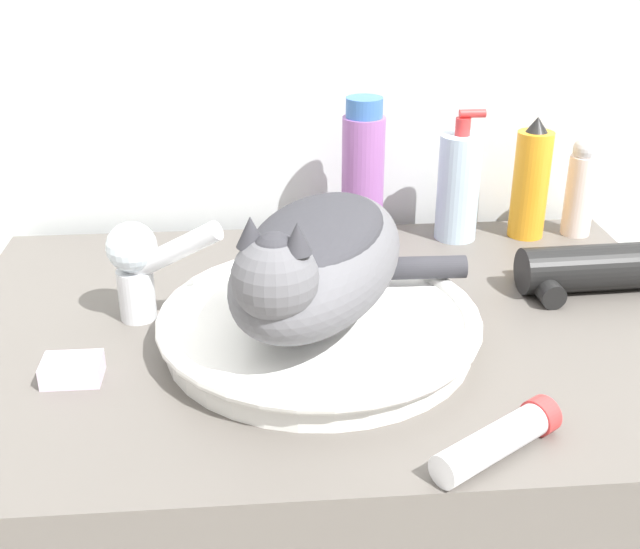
{
  "coord_description": "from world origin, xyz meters",
  "views": [
    {
      "loc": [
        -0.08,
        -0.53,
        1.34
      ],
      "look_at": [
        -0.02,
        0.25,
        0.97
      ],
      "focal_mm": 45.0,
      "sensor_mm": 36.0,
      "label": 1
    }
  ],
  "objects_px": {
    "cat": "(317,257)",
    "deodorant_stick": "(581,186)",
    "faucet": "(141,262)",
    "spray_bottle_trigger": "(531,182)",
    "hair_dryer": "(581,270)",
    "cream_tube": "(498,440)",
    "soap_pump_bottle": "(458,186)",
    "soap_bar": "(72,370)",
    "mouthwash_bottle": "(363,174)"
  },
  "relations": [
    {
      "from": "cat",
      "to": "soap_pump_bottle",
      "type": "xyz_separation_m",
      "value": [
        0.23,
        0.31,
        -0.03
      ]
    },
    {
      "from": "deodorant_stick",
      "to": "soap_pump_bottle",
      "type": "bearing_deg",
      "value": 180.0
    },
    {
      "from": "faucet",
      "to": "mouthwash_bottle",
      "type": "distance_m",
      "value": 0.37
    },
    {
      "from": "soap_pump_bottle",
      "to": "soap_bar",
      "type": "relative_size",
      "value": 3.16
    },
    {
      "from": "faucet",
      "to": "spray_bottle_trigger",
      "type": "relative_size",
      "value": 0.78
    },
    {
      "from": "soap_pump_bottle",
      "to": "cream_tube",
      "type": "height_order",
      "value": "soap_pump_bottle"
    },
    {
      "from": "faucet",
      "to": "deodorant_stick",
      "type": "bearing_deg",
      "value": 40.04
    },
    {
      "from": "faucet",
      "to": "mouthwash_bottle",
      "type": "xyz_separation_m",
      "value": [
        0.29,
        0.22,
        0.03
      ]
    },
    {
      "from": "cream_tube",
      "to": "cat",
      "type": "bearing_deg",
      "value": 125.53
    },
    {
      "from": "spray_bottle_trigger",
      "to": "hair_dryer",
      "type": "distance_m",
      "value": 0.2
    },
    {
      "from": "cat",
      "to": "mouthwash_bottle",
      "type": "distance_m",
      "value": 0.32
    },
    {
      "from": "cat",
      "to": "soap_bar",
      "type": "relative_size",
      "value": 5.83
    },
    {
      "from": "cat",
      "to": "soap_bar",
      "type": "height_order",
      "value": "cat"
    },
    {
      "from": "faucet",
      "to": "soap_bar",
      "type": "height_order",
      "value": "faucet"
    },
    {
      "from": "spray_bottle_trigger",
      "to": "cream_tube",
      "type": "xyz_separation_m",
      "value": [
        -0.19,
        -0.52,
        -0.07
      ]
    },
    {
      "from": "cat",
      "to": "deodorant_stick",
      "type": "relative_size",
      "value": 2.37
    },
    {
      "from": "spray_bottle_trigger",
      "to": "deodorant_stick",
      "type": "xyz_separation_m",
      "value": [
        0.08,
        0.0,
        -0.01
      ]
    },
    {
      "from": "soap_pump_bottle",
      "to": "hair_dryer",
      "type": "distance_m",
      "value": 0.23
    },
    {
      "from": "cream_tube",
      "to": "hair_dryer",
      "type": "xyz_separation_m",
      "value": [
        0.2,
        0.33,
        0.01
      ]
    },
    {
      "from": "mouthwash_bottle",
      "to": "hair_dryer",
      "type": "relative_size",
      "value": 1.13
    },
    {
      "from": "faucet",
      "to": "cream_tube",
      "type": "xyz_separation_m",
      "value": [
        0.35,
        -0.29,
        -0.06
      ]
    },
    {
      "from": "cream_tube",
      "to": "mouthwash_bottle",
      "type": "bearing_deg",
      "value": 96.43
    },
    {
      "from": "soap_pump_bottle",
      "to": "cat",
      "type": "bearing_deg",
      "value": -127.12
    },
    {
      "from": "mouthwash_bottle",
      "to": "hair_dryer",
      "type": "xyz_separation_m",
      "value": [
        0.26,
        -0.19,
        -0.08
      ]
    },
    {
      "from": "mouthwash_bottle",
      "to": "soap_bar",
      "type": "bearing_deg",
      "value": -134.97
    },
    {
      "from": "spray_bottle_trigger",
      "to": "mouthwash_bottle",
      "type": "bearing_deg",
      "value": 180.0
    },
    {
      "from": "spray_bottle_trigger",
      "to": "hair_dryer",
      "type": "relative_size",
      "value": 0.96
    },
    {
      "from": "hair_dryer",
      "to": "cat",
      "type": "bearing_deg",
      "value": -163.91
    },
    {
      "from": "mouthwash_bottle",
      "to": "deodorant_stick",
      "type": "bearing_deg",
      "value": 0.0
    },
    {
      "from": "cat",
      "to": "deodorant_stick",
      "type": "xyz_separation_m",
      "value": [
        0.42,
        0.31,
        -0.04
      ]
    },
    {
      "from": "spray_bottle_trigger",
      "to": "hair_dryer",
      "type": "bearing_deg",
      "value": -86.57
    },
    {
      "from": "spray_bottle_trigger",
      "to": "mouthwash_bottle",
      "type": "relative_size",
      "value": 0.85
    },
    {
      "from": "faucet",
      "to": "spray_bottle_trigger",
      "type": "distance_m",
      "value": 0.59
    },
    {
      "from": "cat",
      "to": "soap_pump_bottle",
      "type": "height_order",
      "value": "cat"
    },
    {
      "from": "deodorant_stick",
      "to": "cream_tube",
      "type": "xyz_separation_m",
      "value": [
        -0.27,
        -0.52,
        -0.06
      ]
    },
    {
      "from": "cream_tube",
      "to": "soap_bar",
      "type": "relative_size",
      "value": 2.27
    },
    {
      "from": "deodorant_stick",
      "to": "soap_pump_bottle",
      "type": "xyz_separation_m",
      "value": [
        -0.19,
        0.0,
        0.01
      ]
    },
    {
      "from": "soap_pump_bottle",
      "to": "soap_bar",
      "type": "bearing_deg",
      "value": -144.44
    },
    {
      "from": "spray_bottle_trigger",
      "to": "soap_bar",
      "type": "height_order",
      "value": "spray_bottle_trigger"
    },
    {
      "from": "deodorant_stick",
      "to": "soap_bar",
      "type": "xyz_separation_m",
      "value": [
        -0.68,
        -0.35,
        -0.06
      ]
    },
    {
      "from": "deodorant_stick",
      "to": "cream_tube",
      "type": "relative_size",
      "value": 1.08
    },
    {
      "from": "mouthwash_bottle",
      "to": "cream_tube",
      "type": "xyz_separation_m",
      "value": [
        0.06,
        -0.52,
        -0.09
      ]
    },
    {
      "from": "cream_tube",
      "to": "hair_dryer",
      "type": "bearing_deg",
      "value": 58.14
    },
    {
      "from": "mouthwash_bottle",
      "to": "soap_bar",
      "type": "distance_m",
      "value": 0.51
    },
    {
      "from": "soap_pump_bottle",
      "to": "deodorant_stick",
      "type": "bearing_deg",
      "value": -0.0
    },
    {
      "from": "faucet",
      "to": "spray_bottle_trigger",
      "type": "height_order",
      "value": "spray_bottle_trigger"
    },
    {
      "from": "faucet",
      "to": "cream_tube",
      "type": "distance_m",
      "value": 0.46
    },
    {
      "from": "mouthwash_bottle",
      "to": "hair_dryer",
      "type": "bearing_deg",
      "value": -35.91
    },
    {
      "from": "cat",
      "to": "soap_pump_bottle",
      "type": "distance_m",
      "value": 0.39
    },
    {
      "from": "mouthwash_bottle",
      "to": "faucet",
      "type": "bearing_deg",
      "value": -142.72
    }
  ]
}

